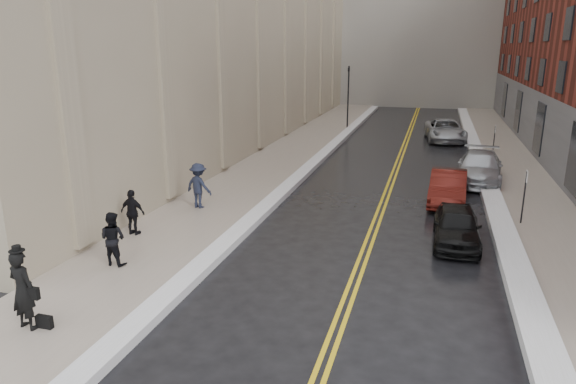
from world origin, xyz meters
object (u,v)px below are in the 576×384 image
Objects in this scene: car_black at (457,226)px; pedestrian_a at (113,238)px; pedestrian_b at (199,186)px; car_silver_far at (445,130)px; pedestrian_main at (23,290)px; pedestrian_c at (133,212)px; car_silver_near at (480,167)px; car_maroon at (448,187)px.

car_black is 2.28× the size of pedestrian_a.
car_black is 2.04× the size of pedestrian_b.
pedestrian_main is (-9.85, -30.37, 0.36)m from car_silver_far.
car_black is 13.53m from pedestrian_main.
pedestrian_main is 1.19× the size of pedestrian_c.
pedestrian_c is at bearing -131.22° from car_silver_near.
pedestrian_a reaches higher than car_black.
pedestrian_main is at bearing -116.92° from car_silver_near.
car_silver_near is (1.36, 9.33, 0.10)m from car_black.
pedestrian_a is at bearing -123.76° from car_silver_near.
car_maroon is 0.77× the size of car_silver_far.
car_silver_near is (1.60, 4.28, 0.05)m from car_maroon.
car_silver_near is at bearing -89.01° from car_silver_far.
car_silver_near is 3.16× the size of pedestrian_c.
car_maroon is at bearing -142.88° from pedestrian_b.
car_silver_far is 22.76m from pedestrian_b.
pedestrian_b is (-0.02, 6.10, 0.10)m from pedestrian_a.
pedestrian_c is at bearing -142.40° from car_maroon.
car_maroon is at bearing -140.55° from pedestrian_c.
pedestrian_main reaches higher than car_maroon.
car_black is 11.50m from pedestrian_a.
car_maroon is 16.32m from car_silver_far.
pedestrian_c is (-12.52, -11.98, 0.22)m from car_silver_near.
pedestrian_main is at bearing -114.55° from car_silver_far.
pedestrian_c reaches higher than car_black.
pedestrian_a reaches higher than pedestrian_c.
pedestrian_a reaches higher than car_maroon.
pedestrian_b reaches higher than car_silver_near.
car_maroon is at bearing -130.07° from pedestrian_a.
pedestrian_b is (-10.06, -4.09, 0.39)m from car_maroon.
car_silver_far is at bearing -101.25° from pedestrian_b.
car_silver_far is 3.31× the size of pedestrian_a.
car_maroon is at bearing -116.43° from pedestrian_main.
pedestrian_a is (-10.04, -10.19, 0.28)m from car_maroon.
pedestrian_a is (-10.28, -5.14, 0.34)m from car_black.
pedestrian_main is 9.97m from pedestrian_b.
pedestrian_a is 6.10m from pedestrian_b.
pedestrian_main is 3.87m from pedestrian_a.
car_silver_near reaches higher than car_black.
car_silver_far is at bearing 90.42° from car_black.
car_maroon is 17.17m from pedestrian_main.
car_black is 9.43m from car_silver_near.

